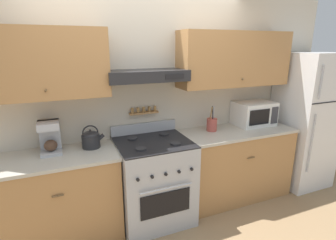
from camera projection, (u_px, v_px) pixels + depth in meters
name	position (u px, v px, depth m)	size (l,w,h in m)	color
ground_plane	(163.00, 231.00, 2.85)	(16.00, 16.00, 0.00)	#937551
wall_back	(148.00, 90.00, 3.00)	(5.20, 0.46, 2.55)	beige
counter_left	(60.00, 198.00, 2.65)	(1.18, 0.63, 0.92)	#AD7A47
counter_right	(234.00, 163.00, 3.43)	(1.47, 0.63, 0.92)	#AD7A47
stove_range	(154.00, 180.00, 2.96)	(0.79, 0.73, 1.07)	#ADAFB5
refrigerator	(305.00, 121.00, 3.67)	(0.68, 0.70, 1.86)	white
tea_kettle	(91.00, 139.00, 2.71)	(0.24, 0.18, 0.24)	#232326
coffee_maker	(50.00, 136.00, 2.58)	(0.20, 0.24, 0.32)	#ADAFB5
microwave	(254.00, 113.00, 3.49)	(0.51, 0.37, 0.31)	white
utensil_crock	(212.00, 124.00, 3.25)	(0.13, 0.13, 0.31)	#B24C42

